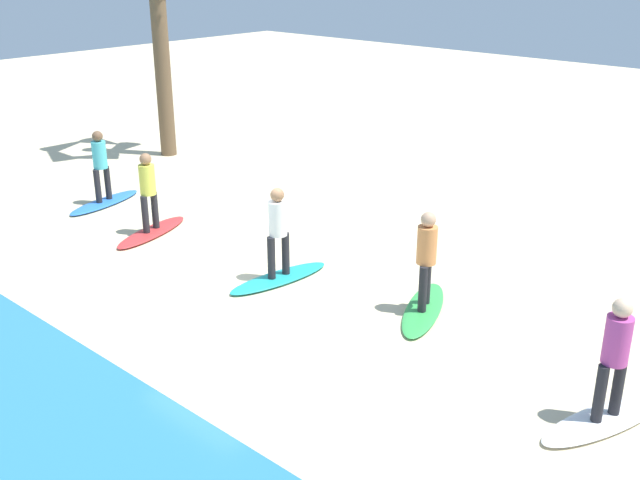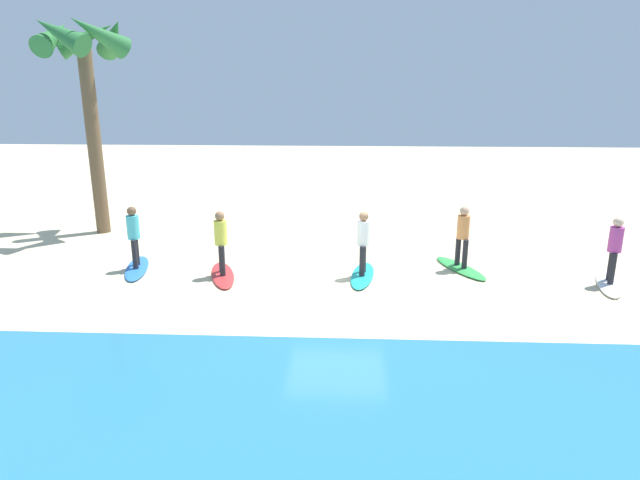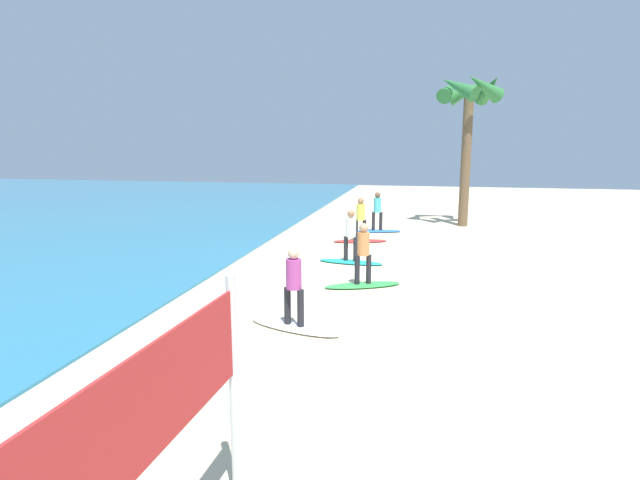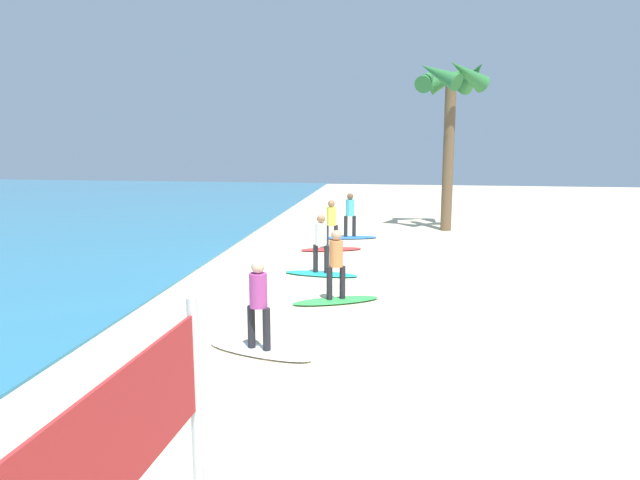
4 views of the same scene
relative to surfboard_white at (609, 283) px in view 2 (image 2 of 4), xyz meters
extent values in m
plane|color=beige|center=(6.72, 0.40, -0.04)|extent=(60.00, 60.00, 0.00)
ellipsoid|color=white|center=(0.00, 0.00, 0.00)|extent=(1.18, 2.17, 0.09)
cylinder|color=#232328|center=(0.05, 0.15, 0.43)|extent=(0.14, 0.14, 0.78)
cylinder|color=#232328|center=(-0.05, -0.15, 0.43)|extent=(0.14, 0.14, 0.78)
cylinder|color=#B74293|center=(0.00, 0.00, 1.14)|extent=(0.32, 0.32, 0.62)
sphere|color=beige|center=(0.00, 0.00, 1.56)|extent=(0.24, 0.24, 0.24)
ellipsoid|color=green|center=(3.46, -1.01, 0.00)|extent=(1.37, 2.15, 0.09)
cylinder|color=#232328|center=(3.39, -0.86, 0.43)|extent=(0.14, 0.14, 0.78)
cylinder|color=#232328|center=(3.52, -1.15, 0.43)|extent=(0.14, 0.14, 0.78)
cylinder|color=#E58C4C|center=(3.46, -1.01, 1.14)|extent=(0.32, 0.32, 0.62)
sphere|color=tan|center=(3.46, -1.01, 1.56)|extent=(0.24, 0.24, 0.24)
ellipsoid|color=teal|center=(6.09, -0.29, 0.00)|extent=(0.82, 2.15, 0.09)
cylinder|color=#232328|center=(6.11, -0.13, 0.43)|extent=(0.14, 0.14, 0.78)
cylinder|color=#232328|center=(6.07, -0.45, 0.43)|extent=(0.14, 0.14, 0.78)
cylinder|color=white|center=(6.09, -0.29, 1.14)|extent=(0.32, 0.32, 0.62)
sphere|color=#9E704C|center=(6.09, -0.29, 1.56)|extent=(0.24, 0.24, 0.24)
ellipsoid|color=red|center=(9.70, -0.15, 0.00)|extent=(1.13, 2.17, 0.09)
cylinder|color=#232328|center=(9.65, 0.01, 0.43)|extent=(0.14, 0.14, 0.78)
cylinder|color=#232328|center=(9.74, -0.30, 0.43)|extent=(0.14, 0.14, 0.78)
cylinder|color=#E0E04C|center=(9.70, -0.15, 1.14)|extent=(0.32, 0.32, 0.62)
sphere|color=#9E704C|center=(9.70, -0.15, 1.56)|extent=(0.24, 0.24, 0.24)
ellipsoid|color=blue|center=(12.11, -0.57, 0.00)|extent=(1.03, 2.17, 0.09)
cylinder|color=#232328|center=(12.07, -0.41, 0.43)|extent=(0.14, 0.14, 0.78)
cylinder|color=#232328|center=(12.15, -0.72, 0.43)|extent=(0.14, 0.14, 0.78)
cylinder|color=#4CC6D1|center=(12.11, -0.57, 1.14)|extent=(0.32, 0.32, 0.62)
sphere|color=brown|center=(12.11, -0.57, 1.56)|extent=(0.24, 0.24, 0.24)
cylinder|color=brown|center=(14.62, -4.31, 2.93)|extent=(0.44, 0.44, 5.95)
cone|color=#2D7538|center=(15.52, -4.31, 6.15)|extent=(0.70, 1.93, 1.40)
cone|color=#2D7538|center=(14.90, -3.46, 6.15)|extent=(2.05, 1.26, 1.40)
cone|color=#2D7538|center=(13.89, -3.79, 6.15)|extent=(1.70, 1.97, 1.40)
cone|color=#2D7538|center=(13.89, -4.84, 6.15)|extent=(1.70, 1.97, 1.40)
cone|color=#2D7538|center=(14.90, -5.17, 6.15)|extent=(2.05, 1.26, 1.40)
camera|label=1|loc=(-2.68, 8.28, 5.55)|focal=42.03mm
camera|label=2|loc=(6.52, 13.29, 4.86)|focal=31.31mm
camera|label=3|loc=(-9.79, -2.57, 3.76)|focal=28.74mm
camera|label=4|loc=(-9.91, -2.49, 3.87)|focal=33.14mm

